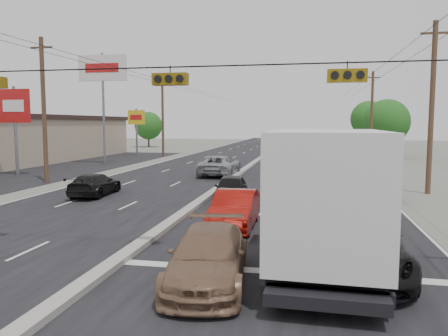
{
  "coord_description": "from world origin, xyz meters",
  "views": [
    {
      "loc": [
        5.52,
        -12.42,
        4.18
      ],
      "look_at": [
        1.86,
        6.36,
        2.2
      ],
      "focal_mm": 35.0,
      "sensor_mm": 36.0,
      "label": 1
    }
  ],
  "objects_px": {
    "tan_sedan": "(208,257)",
    "queue_car_a": "(231,189)",
    "tree_right_mid": "(387,122)",
    "tree_left_far": "(148,126)",
    "oncoming_near": "(95,185)",
    "pole_sign_mid": "(15,111)",
    "pole_sign_far": "(136,121)",
    "black_suv": "(361,248)",
    "red_sedan": "(235,210)",
    "queue_car_c": "(302,179)",
    "utility_pole_right_b": "(432,107)",
    "utility_pole_right_c": "(372,115)",
    "tree_right_far": "(369,119)",
    "box_truck": "(326,199)",
    "oncoming_far": "(220,166)",
    "utility_pole_left_c": "(163,116)",
    "pole_sign_billboard": "(103,75)",
    "utility_pole_left_b": "(44,109)",
    "queue_car_e": "(373,185)",
    "queue_car_b": "(335,203)"
  },
  "relations": [
    {
      "from": "tree_left_far",
      "to": "tree_right_far",
      "type": "xyz_separation_m",
      "value": [
        38.0,
        10.0,
        1.24
      ]
    },
    {
      "from": "pole_sign_mid",
      "to": "tree_left_far",
      "type": "distance_m",
      "value": 42.32
    },
    {
      "from": "pole_sign_mid",
      "to": "tree_right_mid",
      "type": "xyz_separation_m",
      "value": [
        32.0,
        27.0,
        -0.78
      ]
    },
    {
      "from": "tan_sedan",
      "to": "black_suv",
      "type": "bearing_deg",
      "value": 14.05
    },
    {
      "from": "utility_pole_left_c",
      "to": "tan_sedan",
      "type": "xyz_separation_m",
      "value": [
        15.5,
        -41.63,
        -4.41
      ]
    },
    {
      "from": "black_suv",
      "to": "queue_car_c",
      "type": "distance_m",
      "value": 14.72
    },
    {
      "from": "tree_right_mid",
      "to": "black_suv",
      "type": "xyz_separation_m",
      "value": [
        -8.0,
        -45.15,
        -3.6
      ]
    },
    {
      "from": "pole_sign_billboard",
      "to": "queue_car_c",
      "type": "distance_m",
      "value": 25.2
    },
    {
      "from": "pole_sign_billboard",
      "to": "box_truck",
      "type": "bearing_deg",
      "value": -53.71
    },
    {
      "from": "tree_right_mid",
      "to": "tan_sedan",
      "type": "bearing_deg",
      "value": -104.43
    },
    {
      "from": "pole_sign_mid",
      "to": "oncoming_near",
      "type": "xyz_separation_m",
      "value": [
        10.47,
        -7.44,
        -4.47
      ]
    },
    {
      "from": "pole_sign_mid",
      "to": "black_suv",
      "type": "height_order",
      "value": "pole_sign_mid"
    },
    {
      "from": "pole_sign_far",
      "to": "queue_car_e",
      "type": "bearing_deg",
      "value": -47.14
    },
    {
      "from": "utility_pole_right_b",
      "to": "pole_sign_far",
      "type": "bearing_deg",
      "value": 138.74
    },
    {
      "from": "tree_left_far",
      "to": "utility_pole_left_b",
      "type": "bearing_deg",
      "value": -78.08
    },
    {
      "from": "queue_car_c",
      "to": "utility_pole_left_b",
      "type": "bearing_deg",
      "value": 171.48
    },
    {
      "from": "utility_pole_right_b",
      "to": "queue_car_a",
      "type": "distance_m",
      "value": 12.8
    },
    {
      "from": "box_truck",
      "to": "tan_sedan",
      "type": "bearing_deg",
      "value": -149.64
    },
    {
      "from": "tree_right_mid",
      "to": "pole_sign_far",
      "type": "bearing_deg",
      "value": -170.84
    },
    {
      "from": "pole_sign_mid",
      "to": "pole_sign_far",
      "type": "height_order",
      "value": "pole_sign_mid"
    },
    {
      "from": "utility_pole_right_c",
      "to": "tree_right_far",
      "type": "xyz_separation_m",
      "value": [
        3.5,
        30.0,
        -0.15
      ]
    },
    {
      "from": "pole_sign_mid",
      "to": "tan_sedan",
      "type": "xyz_separation_m",
      "value": [
        20.0,
        -19.63,
        -4.42
      ]
    },
    {
      "from": "pole_sign_far",
      "to": "tree_right_mid",
      "type": "distance_m",
      "value": 31.4
    },
    {
      "from": "tan_sedan",
      "to": "queue_car_c",
      "type": "bearing_deg",
      "value": 76.15
    },
    {
      "from": "oncoming_far",
      "to": "queue_car_b",
      "type": "bearing_deg",
      "value": 119.8
    },
    {
      "from": "tan_sedan",
      "to": "tree_left_far",
      "type": "bearing_deg",
      "value": 105.86
    },
    {
      "from": "pole_sign_mid",
      "to": "queue_car_a",
      "type": "distance_m",
      "value": 20.59
    },
    {
      "from": "tree_right_mid",
      "to": "utility_pole_right_b",
      "type": "bearing_deg",
      "value": -94.76
    },
    {
      "from": "queue_car_a",
      "to": "queue_car_b",
      "type": "bearing_deg",
      "value": -36.33
    },
    {
      "from": "tree_right_far",
      "to": "box_truck",
      "type": "relative_size",
      "value": 1.03
    },
    {
      "from": "red_sedan",
      "to": "queue_car_a",
      "type": "bearing_deg",
      "value": 100.92
    },
    {
      "from": "pole_sign_billboard",
      "to": "black_suv",
      "type": "distance_m",
      "value": 36.34
    },
    {
      "from": "queue_car_b",
      "to": "tan_sedan",
      "type": "bearing_deg",
      "value": -109.95
    },
    {
      "from": "oncoming_far",
      "to": "utility_pole_left_c",
      "type": "bearing_deg",
      "value": -58.59
    },
    {
      "from": "utility_pole_right_b",
      "to": "red_sedan",
      "type": "distance_m",
      "value": 15.09
    },
    {
      "from": "utility_pole_left_b",
      "to": "utility_pole_right_b",
      "type": "xyz_separation_m",
      "value": [
        25.0,
        0.0,
        0.0
      ]
    },
    {
      "from": "pole_sign_mid",
      "to": "box_truck",
      "type": "distance_m",
      "value": 29.37
    },
    {
      "from": "tree_left_far",
      "to": "oncoming_near",
      "type": "height_order",
      "value": "tree_left_far"
    },
    {
      "from": "tree_right_far",
      "to": "box_truck",
      "type": "xyz_separation_m",
      "value": [
        -9.97,
        -69.96,
        -2.92
      ]
    },
    {
      "from": "tree_left_far",
      "to": "oncoming_near",
      "type": "distance_m",
      "value": 51.9
    },
    {
      "from": "red_sedan",
      "to": "oncoming_near",
      "type": "distance_m",
      "value": 11.08
    },
    {
      "from": "pole_sign_far",
      "to": "black_suv",
      "type": "xyz_separation_m",
      "value": [
        23.0,
        -40.15,
        -3.67
      ]
    },
    {
      "from": "tan_sedan",
      "to": "queue_car_a",
      "type": "xyz_separation_m",
      "value": [
        -1.49,
        11.77,
        0.01
      ]
    },
    {
      "from": "tan_sedan",
      "to": "oncoming_far",
      "type": "height_order",
      "value": "oncoming_far"
    },
    {
      "from": "queue_car_c",
      "to": "oncoming_near",
      "type": "bearing_deg",
      "value": -168.3
    },
    {
      "from": "oncoming_far",
      "to": "black_suv",
      "type": "bearing_deg",
      "value": 111.8
    },
    {
      "from": "pole_sign_billboard",
      "to": "queue_car_a",
      "type": "xyz_separation_m",
      "value": [
        16.01,
        -17.86,
        -8.17
      ]
    },
    {
      "from": "pole_sign_far",
      "to": "box_truck",
      "type": "distance_m",
      "value": 45.69
    },
    {
      "from": "pole_sign_far",
      "to": "tree_right_far",
      "type": "height_order",
      "value": "tree_right_far"
    },
    {
      "from": "black_suv",
      "to": "oncoming_near",
      "type": "relative_size",
      "value": 1.2
    }
  ]
}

